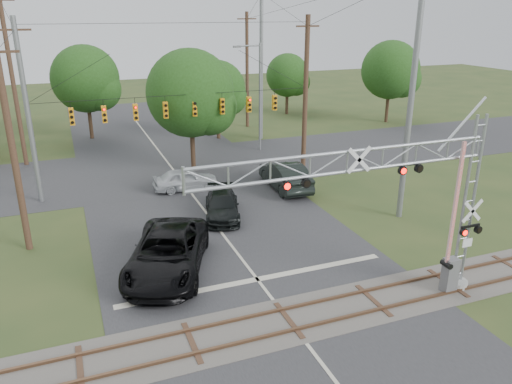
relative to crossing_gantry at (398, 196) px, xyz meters
name	(u,v)px	position (x,y,z in m)	size (l,w,h in m)	color
ground	(312,351)	(-4.45, -1.64, -4.93)	(160.00, 160.00, 0.00)	#2C3F1D
road_main	(227,240)	(-4.45, 8.36, -4.92)	(14.00, 90.00, 0.02)	#2C2D2F
road_cross	(172,168)	(-4.45, 22.36, -4.92)	(90.00, 12.00, 0.02)	#2C2D2F
railroad_track	(289,320)	(-4.45, 0.36, -4.90)	(90.00, 3.20, 0.17)	#544D49
crossing_gantry	(398,196)	(0.00, 0.00, 0.00)	(12.81, 1.01, 7.87)	#959690
traffic_signal_span	(192,105)	(-3.59, 18.36, 0.75)	(19.34, 0.36, 11.50)	slate
pickup_black	(167,253)	(-8.13, 6.13, -3.93)	(3.30, 7.17, 1.99)	black
car_dark	(222,206)	(-3.68, 11.67, -4.22)	(1.98, 4.88, 1.42)	black
sedan_silver	(185,179)	(-4.59, 17.22, -4.17)	(1.78, 4.42, 1.51)	#B6BABF
suv_dark	(285,175)	(1.97, 14.97, -3.98)	(2.00, 5.73, 1.89)	black
streetlight	(258,92)	(3.87, 25.03, 0.22)	(2.45, 0.26, 9.21)	slate
utility_poles	(204,83)	(-1.74, 21.96, 1.63)	(23.57, 26.96, 14.40)	#3E2A1C
treeline	(155,82)	(-3.58, 32.25, 0.51)	(54.97, 23.68, 9.24)	#3B281A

